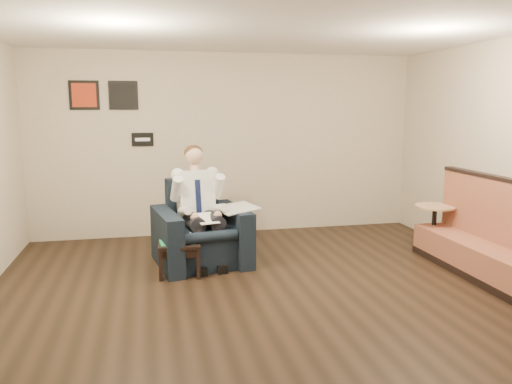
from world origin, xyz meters
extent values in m
plane|color=black|center=(0.00, 0.00, 0.00)|extent=(6.00, 6.00, 0.00)
cube|color=beige|center=(0.00, 3.00, 1.40)|extent=(6.00, 0.02, 2.80)
cube|color=beige|center=(0.00, -3.00, 1.40)|extent=(6.00, 0.02, 2.80)
cube|color=white|center=(0.00, 0.00, 2.80)|extent=(6.00, 6.00, 0.02)
cube|color=black|center=(-1.30, 2.98, 1.50)|extent=(0.32, 0.02, 0.20)
cube|color=#B83116|center=(-2.10, 2.98, 2.15)|extent=(0.42, 0.03, 0.42)
cube|color=black|center=(-1.55, 2.98, 2.15)|extent=(0.42, 0.03, 0.42)
cube|color=black|center=(-0.61, 1.45, 0.52)|extent=(1.25, 1.25, 1.05)
cube|color=white|center=(-0.56, 1.20, 0.64)|extent=(0.31, 0.39, 0.01)
cube|color=silver|center=(-0.15, 1.41, 0.71)|extent=(0.57, 0.66, 0.01)
cube|color=black|center=(-0.90, 1.09, 0.20)|extent=(0.51, 0.51, 0.40)
cube|color=#29CE76|center=(-0.93, 1.07, 0.40)|extent=(0.42, 0.31, 0.01)
cylinder|color=white|center=(-0.74, 1.18, 0.44)|extent=(0.08, 0.08, 0.08)
cube|color=black|center=(-0.85, 1.23, 0.40)|extent=(0.13, 0.09, 0.01)
cube|color=#945139|center=(2.59, 0.23, 0.58)|extent=(0.54, 2.26, 1.16)
cylinder|color=tan|center=(2.56, 1.25, 0.33)|extent=(0.65, 0.65, 0.66)
camera|label=1|loc=(-1.23, -4.72, 1.98)|focal=35.00mm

